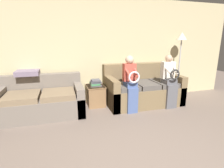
# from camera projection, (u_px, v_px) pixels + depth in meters

# --- Properties ---
(wall_back) EXTENTS (7.58, 0.06, 2.55)m
(wall_back) POSITION_uv_depth(u_px,v_px,m) (98.00, 51.00, 4.31)
(wall_back) COLOR #C6B789
(wall_back) RESTS_ON ground_plane
(couch_main) EXTENTS (1.81, 0.96, 0.96)m
(couch_main) POSITION_uv_depth(u_px,v_px,m) (142.00, 90.00, 4.36)
(couch_main) COLOR brown
(couch_main) RESTS_ON ground_plane
(couch_side) EXTENTS (1.69, 0.95, 0.81)m
(couch_side) POSITION_uv_depth(u_px,v_px,m) (42.00, 101.00, 3.69)
(couch_side) COLOR #70665B
(couch_side) RESTS_ON ground_plane
(child_left_seated) EXTENTS (0.28, 0.38, 1.23)m
(child_left_seated) POSITION_uv_depth(u_px,v_px,m) (131.00, 81.00, 3.76)
(child_left_seated) COLOR #475B8E
(child_left_seated) RESTS_ON ground_plane
(child_right_seated) EXTENTS (0.32, 0.37, 1.22)m
(child_right_seated) POSITION_uv_depth(u_px,v_px,m) (170.00, 79.00, 4.03)
(child_right_seated) COLOR #56565B
(child_right_seated) RESTS_ON ground_plane
(side_shelf) EXTENTS (0.42, 0.53, 0.48)m
(side_shelf) POSITION_uv_depth(u_px,v_px,m) (96.00, 95.00, 4.23)
(side_shelf) COLOR olive
(side_shelf) RESTS_ON ground_plane
(book_stack) EXTENTS (0.26, 0.29, 0.15)m
(book_stack) POSITION_uv_depth(u_px,v_px,m) (95.00, 83.00, 4.16)
(book_stack) COLOR #4C4C56
(book_stack) RESTS_ON side_shelf
(floor_lamp) EXTENTS (0.27, 0.27, 1.74)m
(floor_lamp) POSITION_uv_depth(u_px,v_px,m) (181.00, 45.00, 4.61)
(floor_lamp) COLOR #2D2B28
(floor_lamp) RESTS_ON ground_plane
(throw_pillow) EXTENTS (0.47, 0.47, 0.10)m
(throw_pillow) POSITION_uv_depth(u_px,v_px,m) (28.00, 72.00, 3.79)
(throw_pillow) COLOR slate
(throw_pillow) RESTS_ON couch_side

